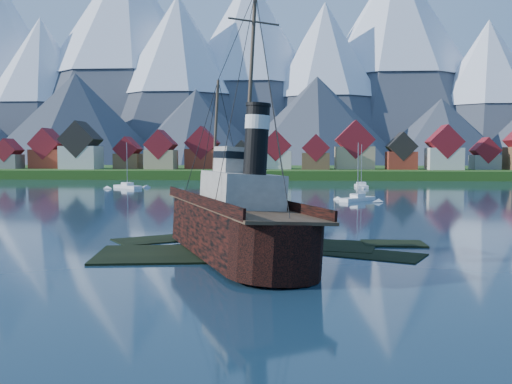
# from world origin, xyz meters

# --- Properties ---
(ground) EXTENTS (1400.00, 1400.00, 0.00)m
(ground) POSITION_xyz_m (0.00, 0.00, 0.00)
(ground) COLOR #173042
(ground) RESTS_ON ground
(shoal) EXTENTS (31.71, 21.24, 1.14)m
(shoal) POSITION_xyz_m (1.78, 2.15, -0.35)
(shoal) COLOR black
(shoal) RESTS_ON ground
(shore_bank) EXTENTS (600.00, 80.00, 3.20)m
(shore_bank) POSITION_xyz_m (0.00, 170.00, 0.00)
(shore_bank) COLOR #1F4E16
(shore_bank) RESTS_ON ground
(seawall) EXTENTS (600.00, 2.50, 2.00)m
(seawall) POSITION_xyz_m (0.00, 132.00, 0.00)
(seawall) COLOR #3F3D38
(seawall) RESTS_ON ground
(town) EXTENTS (250.96, 16.69, 17.30)m
(town) POSITION_xyz_m (-33.12, 152.18, 8.99)
(town) COLOR maroon
(town) RESTS_ON ground
(mountains) EXTENTS (965.00, 340.00, 205.00)m
(mountains) POSITION_xyz_m (-0.79, 481.26, 89.34)
(mountains) COLOR #2D333D
(mountains) RESTS_ON ground
(tugboat_wreck) EXTENTS (6.83, 29.44, 23.33)m
(tugboat_wreck) POSITION_xyz_m (-0.07, -0.86, 2.93)
(tugboat_wreck) COLOR black
(tugboat_wreck) RESTS_ON ground
(sailboat_c) EXTENTS (8.58, 7.75, 11.94)m
(sailboat_c) POSITION_xyz_m (-36.89, 88.54, 0.27)
(sailboat_c) COLOR white
(sailboat_c) RESTS_ON ground
(sailboat_d) EXTENTS (7.16, 7.40, 11.24)m
(sailboat_d) POSITION_xyz_m (16.73, 54.72, 0.26)
(sailboat_d) COLOR white
(sailboat_d) RESTS_ON ground
(sailboat_e) EXTENTS (2.56, 9.96, 11.53)m
(sailboat_e) POSITION_xyz_m (21.91, 95.44, 0.25)
(sailboat_e) COLOR white
(sailboat_e) RESTS_ON ground
(sailboat_f) EXTENTS (8.73, 5.43, 10.22)m
(sailboat_f) POSITION_xyz_m (-10.10, 83.34, 0.22)
(sailboat_f) COLOR white
(sailboat_f) RESTS_ON ground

